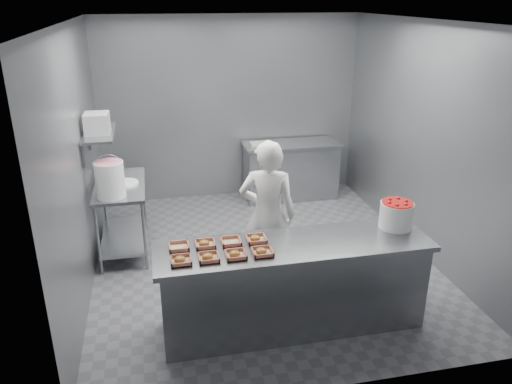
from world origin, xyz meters
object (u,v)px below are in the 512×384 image
tray_7 (256,239)px  tray_2 (235,254)px  back_counter (291,170)px  tray_6 (231,241)px  tray_1 (208,257)px  tray_3 (262,252)px  strawberry_tub (396,214)px  tray_0 (181,260)px  tray_4 (179,247)px  tray_5 (205,244)px  service_counter (293,285)px  prep_table (122,207)px  glaze_bucket (110,179)px  appliance (97,123)px  worker (268,215)px

tray_7 → tray_2: bearing=-132.9°
back_counter → tray_6: tray_6 is taller
tray_1 → tray_2: same height
tray_1 → tray_3: (0.48, 0.00, 0.00)m
tray_1 → tray_7: 0.54m
back_counter → strawberry_tub: 3.18m
tray_0 → tray_3: same height
tray_6 → tray_7: bearing=-0.0°
tray_4 → tray_6: same height
back_counter → tray_7: 3.39m
tray_0 → tray_5: same height
strawberry_tub → tray_4: bearing=-180.0°
back_counter → tray_3: bearing=-110.1°
tray_5 → tray_7: same height
service_counter → tray_3: tray_3 is taller
prep_table → tray_0: (0.59, -2.08, 0.33)m
tray_3 → glaze_bucket: (-1.38, 1.69, 0.19)m
tray_0 → appliance: appliance is taller
tray_6 → glaze_bucket: glaze_bucket is taller
tray_6 → strawberry_tub: (1.65, 0.00, 0.12)m
worker → tray_1: bearing=68.2°
tray_4 → tray_7: 0.72m
back_counter → tray_6: size_ratio=8.01×
strawberry_tub → glaze_bucket: 3.14m
back_counter → glaze_bucket: 3.19m
prep_table → tray_6: 2.14m
tray_2 → strawberry_tub: size_ratio=0.58×
strawberry_tub → appliance: size_ratio=1.04×
appliance → tray_7: bearing=-48.9°
tray_3 → tray_6: 0.35m
tray_1 → tray_4: size_ratio=1.00×
service_counter → tray_6: 0.75m
service_counter → appliance: (-1.82, 1.89, 1.23)m
prep_table → tray_0: 2.19m
glaze_bucket → tray_0: bearing=-68.5°
worker → appliance: (-1.76, 1.09, 0.84)m
glaze_bucket → prep_table: bearing=80.0°
glaze_bucket → appliance: 0.66m
tray_5 → prep_table: bearing=114.6°
back_counter → strawberry_tub: size_ratio=4.61×
worker → strawberry_tub: bearing=166.5°
tray_5 → worker: worker is taller
tray_0 → tray_4: size_ratio=1.00×
back_counter → tray_7: tray_7 is taller
tray_7 → strawberry_tub: 1.42m
tray_1 → tray_3: same height
tray_7 → service_counter: bearing=-21.0°
tray_6 → strawberry_tub: size_ratio=0.58×
tray_1 → tray_4: bearing=132.6°
tray_2 → tray_3: size_ratio=1.00×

